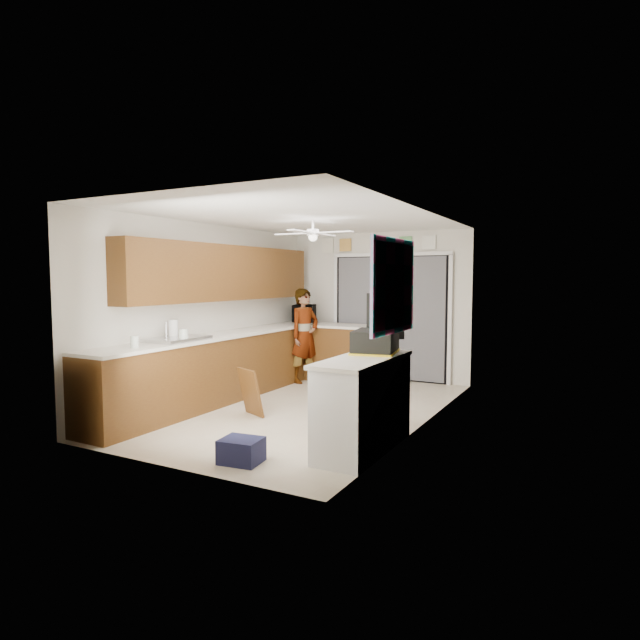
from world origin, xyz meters
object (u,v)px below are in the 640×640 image
at_px(suitcase, 375,341).
at_px(navy_crate, 241,451).
at_px(man, 305,336).
at_px(microwave, 305,313).
at_px(dog, 334,385).
at_px(cardboard_box, 337,430).
at_px(paper_towel_roll, 173,330).

distance_m(suitcase, navy_crate, 1.78).
bearing_deg(navy_crate, man, 110.90).
bearing_deg(microwave, dog, -160.58).
relative_size(navy_crate, man, 0.24).
height_order(man, dog, man).
xyz_separation_m(suitcase, dog, (-1.15, 1.34, -0.82)).
bearing_deg(suitcase, navy_crate, -134.15).
bearing_deg(suitcase, cardboard_box, -151.18).
bearing_deg(navy_crate, suitcase, 56.45).
relative_size(suitcase, cardboard_box, 1.42).
bearing_deg(man, paper_towel_roll, -174.15).
bearing_deg(navy_crate, paper_towel_roll, 148.77).
distance_m(paper_towel_roll, dog, 2.30).
bearing_deg(navy_crate, cardboard_box, 62.69).
bearing_deg(cardboard_box, navy_crate, -117.31).
bearing_deg(navy_crate, microwave, 112.38).
distance_m(microwave, paper_towel_roll, 3.17).
height_order(microwave, suitcase, microwave).
distance_m(navy_crate, dog, 2.62).
bearing_deg(paper_towel_roll, man, 77.78).
bearing_deg(dog, suitcase, -71.05).
bearing_deg(man, dog, -116.21).
bearing_deg(paper_towel_roll, cardboard_box, -4.10).
bearing_deg(microwave, suitcase, -160.31).
relative_size(paper_towel_roll, suitcase, 0.45).
distance_m(paper_towel_roll, navy_crate, 2.44).
relative_size(paper_towel_roll, cardboard_box, 0.64).
bearing_deg(dog, paper_towel_roll, -159.95).
bearing_deg(suitcase, paper_towel_roll, 171.24).
distance_m(cardboard_box, navy_crate, 1.12).
relative_size(microwave, paper_towel_roll, 2.18).
xyz_separation_m(cardboard_box, navy_crate, (-0.51, -0.99, -0.01)).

